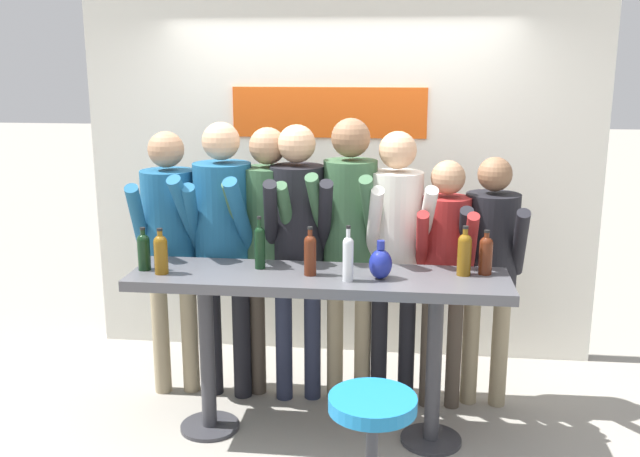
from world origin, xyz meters
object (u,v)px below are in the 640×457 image
(person_left, at_px, (223,231))
(wine_bottle_5, at_px, (260,245))
(person_center_left, at_px, (269,232))
(wine_bottle_2, at_px, (161,252))
(person_center, at_px, (297,232))
(wine_bottle_0, at_px, (464,252))
(wine_bottle_6, at_px, (144,250))
(tasting_table, at_px, (318,304))
(person_far_right, at_px, (445,257))
(wine_bottle_4, at_px, (310,253))
(wine_bottle_3, at_px, (486,253))
(person_center_right, at_px, (350,228))
(decorative_vase, at_px, (380,263))
(bar_stool, at_px, (372,438))
(wine_bottle_1, at_px, (348,256))
(person_right, at_px, (396,237))
(person_rightmost, at_px, (490,255))
(person_far_left, at_px, (170,234))

(person_left, xyz_separation_m, wine_bottle_5, (0.31, -0.38, 0.01))
(person_center_left, height_order, wine_bottle_2, person_center_left)
(person_left, relative_size, person_center, 1.01)
(person_left, bearing_deg, wine_bottle_0, -7.67)
(wine_bottle_6, bearing_deg, person_center, 30.46)
(tasting_table, distance_m, person_far_right, 0.89)
(wine_bottle_4, bearing_deg, tasting_table, 23.10)
(person_far_right, xyz_separation_m, wine_bottle_3, (0.21, -0.34, 0.12))
(person_left, relative_size, wine_bottle_2, 6.87)
(person_center_right, xyz_separation_m, decorative_vase, (0.21, -0.53, -0.07))
(person_far_right, bearing_deg, wine_bottle_3, -56.91)
(tasting_table, height_order, wine_bottle_0, wine_bottle_0)
(person_center_left, height_order, wine_bottle_3, person_center_left)
(wine_bottle_4, bearing_deg, person_center_right, 69.98)
(wine_bottle_0, distance_m, wine_bottle_5, 1.18)
(bar_stool, bearing_deg, wine_bottle_6, 151.71)
(person_center_right, relative_size, wine_bottle_2, 6.98)
(bar_stool, distance_m, wine_bottle_0, 1.20)
(wine_bottle_0, distance_m, wine_bottle_1, 0.67)
(person_right, xyz_separation_m, wine_bottle_6, (-1.45, -0.51, 0.01))
(person_center, relative_size, wine_bottle_4, 6.45)
(wine_bottle_2, bearing_deg, person_rightmost, 17.79)
(bar_stool, distance_m, person_far_left, 1.96)
(person_rightmost, distance_m, wine_bottle_0, 0.50)
(wine_bottle_5, relative_size, wine_bottle_6, 1.23)
(person_left, bearing_deg, tasting_table, -27.82)
(tasting_table, relative_size, person_rightmost, 1.33)
(wine_bottle_5, bearing_deg, person_far_right, 19.08)
(person_left, height_order, wine_bottle_1, person_left)
(wine_bottle_5, bearing_deg, wine_bottle_6, -170.83)
(person_right, bearing_deg, tasting_table, -140.56)
(bar_stool, relative_size, person_far_right, 0.40)
(bar_stool, relative_size, wine_bottle_5, 2.09)
(bar_stool, xyz_separation_m, person_center_left, (-0.73, 1.27, 0.69))
(wine_bottle_5, bearing_deg, person_left, 129.90)
(tasting_table, distance_m, wine_bottle_1, 0.38)
(tasting_table, height_order, person_center_right, person_center_right)
(person_right, bearing_deg, person_center, 173.37)
(person_right, relative_size, decorative_vase, 8.11)
(bar_stool, bearing_deg, wine_bottle_1, 104.75)
(person_left, distance_m, wine_bottle_1, 1.01)
(wine_bottle_4, bearing_deg, wine_bottle_2, -175.16)
(person_left, height_order, person_center, person_left)
(person_right, distance_m, wine_bottle_4, 0.69)
(wine_bottle_0, bearing_deg, wine_bottle_3, 15.50)
(person_center_right, height_order, wine_bottle_6, person_center_right)
(person_far_left, relative_size, person_center_right, 0.95)
(person_center_right, distance_m, wine_bottle_5, 0.64)
(person_right, xyz_separation_m, person_rightmost, (0.59, 0.05, -0.11))
(wine_bottle_0, bearing_deg, person_far_right, 102.76)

